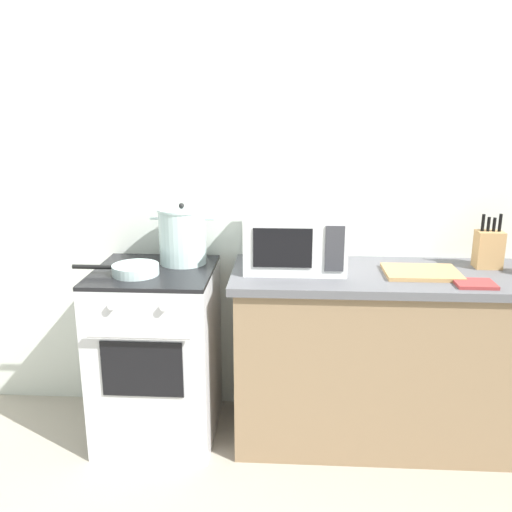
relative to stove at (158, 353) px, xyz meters
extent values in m
plane|color=#9E9384|center=(0.35, -0.60, -0.46)|extent=(10.00, 10.00, 0.00)
cube|color=silver|center=(0.65, 0.37, 0.79)|extent=(4.40, 0.10, 2.50)
cube|color=#8C7051|center=(1.25, 0.02, -0.02)|extent=(1.64, 0.56, 0.88)
cube|color=#59595E|center=(1.25, 0.02, 0.44)|extent=(1.70, 0.60, 0.04)
cube|color=silver|center=(0.00, 0.00, -0.01)|extent=(0.60, 0.60, 0.90)
cube|color=black|center=(0.00, 0.00, 0.45)|extent=(0.60, 0.60, 0.02)
cube|color=black|center=(0.00, -0.30, 0.06)|extent=(0.39, 0.01, 0.28)
cylinder|color=silver|center=(0.00, -0.33, 0.24)|extent=(0.48, 0.02, 0.02)
cylinder|color=silver|center=(-0.12, -0.31, 0.38)|extent=(0.04, 0.02, 0.04)
cylinder|color=silver|center=(0.12, -0.31, 0.38)|extent=(0.04, 0.02, 0.04)
cylinder|color=silver|center=(0.13, 0.13, 0.60)|extent=(0.24, 0.24, 0.28)
cylinder|color=silver|center=(0.13, 0.13, 0.74)|extent=(0.25, 0.25, 0.01)
sphere|color=black|center=(0.13, 0.13, 0.76)|extent=(0.03, 0.03, 0.03)
cylinder|color=silver|center=(-0.01, 0.13, 0.70)|extent=(0.05, 0.01, 0.01)
cylinder|color=silver|center=(0.27, 0.13, 0.70)|extent=(0.05, 0.01, 0.01)
cylinder|color=silver|center=(-0.07, -0.09, 0.48)|extent=(0.23, 0.23, 0.05)
cylinder|color=black|center=(-0.28, -0.09, 0.49)|extent=(0.20, 0.02, 0.02)
cube|color=white|center=(0.71, 0.08, 0.61)|extent=(0.50, 0.36, 0.30)
cube|color=black|center=(0.65, -0.10, 0.61)|extent=(0.28, 0.01, 0.19)
cube|color=#38383D|center=(0.90, -0.10, 0.61)|extent=(0.09, 0.01, 0.22)
cube|color=tan|center=(1.33, 0.00, 0.47)|extent=(0.36, 0.26, 0.02)
cube|color=tan|center=(1.70, 0.14, 0.55)|extent=(0.13, 0.10, 0.19)
cylinder|color=black|center=(1.65, 0.14, 0.69)|extent=(0.02, 0.02, 0.09)
cylinder|color=black|center=(1.68, 0.14, 0.69)|extent=(0.02, 0.02, 0.07)
cylinder|color=black|center=(1.71, 0.14, 0.68)|extent=(0.02, 0.02, 0.07)
cylinder|color=black|center=(1.74, 0.14, 0.69)|extent=(0.02, 0.02, 0.09)
cube|color=#993333|center=(1.54, -0.16, 0.47)|extent=(0.18, 0.14, 0.02)
camera|label=1|loc=(0.68, -2.63, 1.26)|focal=38.65mm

